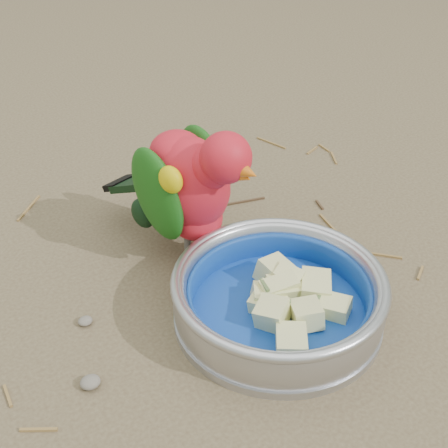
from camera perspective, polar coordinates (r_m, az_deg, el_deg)
ground at (r=0.68m, az=-0.25°, el=-12.80°), size 60.00×60.00×0.00m
food_bowl at (r=0.73m, az=4.92°, el=-8.14°), size 0.24×0.24×0.02m
bowl_wall at (r=0.71m, az=5.04°, el=-6.35°), size 0.24×0.24×0.04m
fruit_wedges at (r=0.71m, az=5.01°, el=-6.78°), size 0.14×0.14×0.03m
lory_parrot at (r=0.77m, az=-3.03°, el=2.72°), size 0.17×0.26×0.19m
ground_debris at (r=0.69m, az=-2.19°, el=-11.94°), size 0.90×0.80×0.01m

